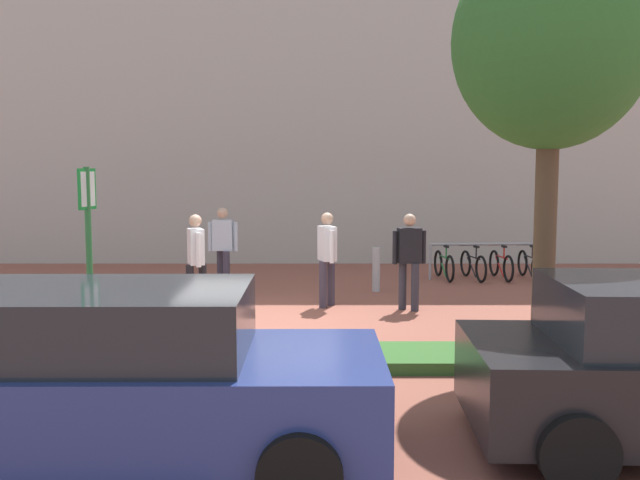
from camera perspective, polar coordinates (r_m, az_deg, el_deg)
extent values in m
plane|color=brown|center=(11.48, -4.94, -6.90)|extent=(60.00, 60.00, 0.00)
cube|color=#B2ADA3|center=(19.22, -3.12, 13.28)|extent=(28.00, 1.20, 10.00)
cube|color=#336028|center=(9.44, -10.15, -9.32)|extent=(7.00, 1.10, 0.16)
cylinder|color=brown|center=(9.38, 17.35, -0.39)|extent=(0.28, 0.28, 3.12)
ellipsoid|color=#2D6628|center=(9.45, 17.85, 15.03)|extent=(2.43, 2.43, 2.67)
cylinder|color=#2D7238|center=(9.53, -18.31, -2.07)|extent=(0.08, 0.08, 2.55)
cube|color=#198C33|center=(9.44, -18.51, 3.91)|extent=(0.12, 0.36, 0.52)
cube|color=white|center=(9.44, -18.51, 3.91)|extent=(0.11, 0.30, 0.44)
torus|color=black|center=(10.01, -20.06, -7.24)|extent=(0.66, 0.16, 0.66)
torus|color=black|center=(9.57, -14.63, -7.66)|extent=(0.66, 0.16, 0.66)
cylinder|color=#1E7233|center=(9.73, -17.45, -6.19)|extent=(0.83, 0.16, 0.04)
cylinder|color=#1E7233|center=(9.74, -16.86, -7.68)|extent=(0.60, 0.13, 0.44)
cylinder|color=#1E7233|center=(9.79, -18.44, -5.44)|extent=(0.04, 0.04, 0.28)
cube|color=black|center=(9.76, -18.47, -4.52)|extent=(0.21, 0.11, 0.05)
cylinder|color=#1E7233|center=(9.52, -15.39, -4.80)|extent=(0.10, 0.42, 0.04)
cylinder|color=#99999E|center=(16.15, 8.60, -1.76)|extent=(0.06, 0.06, 0.80)
cylinder|color=#99999E|center=(16.88, 17.27, -1.63)|extent=(0.06, 0.06, 0.80)
cylinder|color=#99999E|center=(16.42, 13.06, -0.31)|extent=(2.60, 0.20, 0.06)
torus|color=black|center=(15.84, 10.15, -2.29)|extent=(0.12, 0.61, 0.61)
torus|color=black|center=(16.73, 9.23, -1.84)|extent=(0.12, 0.61, 0.61)
cylinder|color=#1E7233|center=(16.26, 9.69, -1.35)|extent=(0.12, 0.77, 0.03)
cylinder|color=#1E7233|center=(16.37, 9.59, -2.12)|extent=(0.09, 0.56, 0.40)
cylinder|color=#1E7233|center=(16.08, 9.86, -1.04)|extent=(0.03, 0.03, 0.26)
cube|color=black|center=(16.06, 9.87, -0.51)|extent=(0.09, 0.19, 0.05)
cylinder|color=#1E7233|center=(16.57, 9.36, -0.37)|extent=(0.39, 0.08, 0.04)
torus|color=black|center=(15.93, 12.58, -2.29)|extent=(0.15, 0.61, 0.61)
torus|color=black|center=(16.80, 11.38, -1.84)|extent=(0.15, 0.61, 0.61)
cylinder|color=black|center=(16.34, 11.97, -1.36)|extent=(0.16, 0.76, 0.03)
cylinder|color=black|center=(16.45, 11.84, -2.12)|extent=(0.12, 0.56, 0.40)
cylinder|color=black|center=(16.17, 12.20, -1.04)|extent=(0.03, 0.03, 0.26)
cube|color=black|center=(16.15, 12.21, -0.53)|extent=(0.10, 0.19, 0.05)
cylinder|color=black|center=(16.64, 11.54, -0.39)|extent=(0.39, 0.10, 0.04)
torus|color=black|center=(16.14, 14.67, -2.24)|extent=(0.11, 0.61, 0.61)
torus|color=black|center=(17.01, 13.57, -1.80)|extent=(0.11, 0.61, 0.61)
cylinder|color=red|center=(16.55, 14.12, -1.32)|extent=(0.11, 0.77, 0.03)
cylinder|color=red|center=(16.66, 14.00, -2.07)|extent=(0.09, 0.56, 0.40)
cylinder|color=red|center=(16.38, 14.33, -1.01)|extent=(0.03, 0.03, 0.26)
cube|color=black|center=(16.36, 14.35, -0.50)|extent=(0.09, 0.19, 0.05)
cylinder|color=red|center=(16.85, 13.74, -0.36)|extent=(0.39, 0.07, 0.04)
torus|color=black|center=(16.33, 16.79, -2.21)|extent=(0.09, 0.61, 0.61)
torus|color=black|center=(17.20, 15.72, -1.77)|extent=(0.09, 0.61, 0.61)
cylinder|color=black|center=(16.74, 16.26, -1.29)|extent=(0.07, 0.77, 0.03)
cylinder|color=black|center=(16.86, 16.13, -2.04)|extent=(0.06, 0.56, 0.40)
cylinder|color=black|center=(16.57, 16.47, -0.99)|extent=(0.03, 0.03, 0.26)
cube|color=black|center=(16.55, 16.48, -0.48)|extent=(0.08, 0.19, 0.05)
cylinder|color=black|center=(17.05, 15.89, -0.35)|extent=(0.39, 0.06, 0.04)
cylinder|color=#ADADB2|center=(14.50, 4.29, -2.39)|extent=(0.16, 0.16, 0.90)
cylinder|color=#383342|center=(12.79, -0.01, -3.61)|extent=(0.14, 0.14, 0.85)
cylinder|color=#383342|center=(13.03, 0.64, -3.43)|extent=(0.14, 0.14, 0.85)
cube|color=white|center=(12.81, 0.32, -0.28)|extent=(0.36, 0.46, 0.62)
cylinder|color=white|center=(12.57, 0.71, -0.54)|extent=(0.09, 0.09, 0.59)
cylinder|color=white|center=(13.06, -0.06, -0.29)|extent=(0.09, 0.09, 0.59)
sphere|color=tan|center=(12.77, 0.32, 1.73)|extent=(0.22, 0.22, 0.22)
cylinder|color=#383342|center=(14.39, -7.79, -2.59)|extent=(0.14, 0.14, 0.85)
cylinder|color=#383342|center=(14.72, -8.28, -2.41)|extent=(0.14, 0.14, 0.85)
cube|color=silver|center=(14.47, -8.08, 0.38)|extent=(0.41, 0.26, 0.62)
cylinder|color=silver|center=(14.43, -7.06, 0.26)|extent=(0.09, 0.09, 0.59)
cylinder|color=silver|center=(14.52, -9.09, 0.26)|extent=(0.09, 0.09, 0.59)
sphere|color=tan|center=(14.43, -8.11, 2.16)|extent=(0.22, 0.22, 0.22)
cylinder|color=black|center=(12.71, -9.67, -3.75)|extent=(0.14, 0.14, 0.85)
cylinder|color=black|center=(12.50, -10.66, -3.94)|extent=(0.14, 0.14, 0.85)
cube|color=white|center=(12.50, -10.22, -0.53)|extent=(0.36, 0.46, 0.62)
cylinder|color=white|center=(12.76, -10.42, -0.54)|extent=(0.09, 0.09, 0.59)
cylinder|color=white|center=(12.25, -10.02, -0.80)|extent=(0.09, 0.09, 0.59)
sphere|color=tan|center=(12.46, -10.26, 1.53)|extent=(0.22, 0.22, 0.22)
cylinder|color=#2D2D38|center=(12.63, 7.40, -3.78)|extent=(0.14, 0.14, 0.85)
cylinder|color=#2D2D38|center=(12.74, 6.40, -3.69)|extent=(0.14, 0.14, 0.85)
cube|color=black|center=(12.58, 6.94, -0.43)|extent=(0.43, 0.30, 0.62)
cylinder|color=black|center=(12.66, 8.07, -0.55)|extent=(0.09, 0.09, 0.59)
cylinder|color=black|center=(12.51, 5.80, -0.60)|extent=(0.09, 0.09, 0.59)
sphere|color=tan|center=(12.54, 6.97, 1.61)|extent=(0.22, 0.22, 0.22)
cube|color=navy|center=(6.36, -15.31, -12.14)|extent=(4.31, 1.82, 0.76)
cube|color=#1E2328|center=(6.25, -17.26, -6.27)|extent=(2.42, 1.60, 0.56)
cylinder|color=black|center=(7.11, -1.57, -12.36)|extent=(0.64, 0.22, 0.64)
cylinder|color=black|center=(5.43, -1.91, -18.35)|extent=(0.64, 0.22, 0.64)
cylinder|color=black|center=(7.73, -24.26, -11.37)|extent=(0.64, 0.22, 0.64)
cylinder|color=black|center=(7.77, 15.60, -10.98)|extent=(0.65, 0.24, 0.64)
cylinder|color=black|center=(6.13, 19.72, -15.77)|extent=(0.65, 0.24, 0.64)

